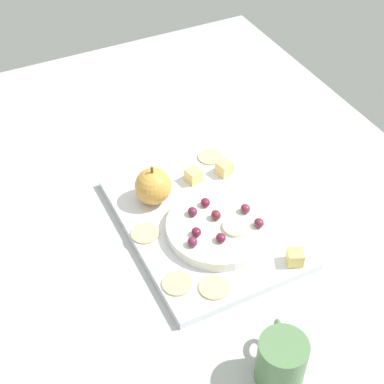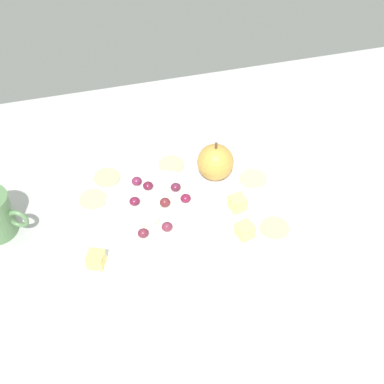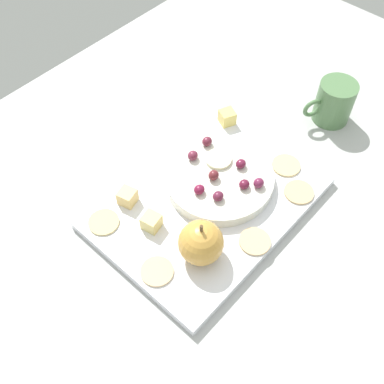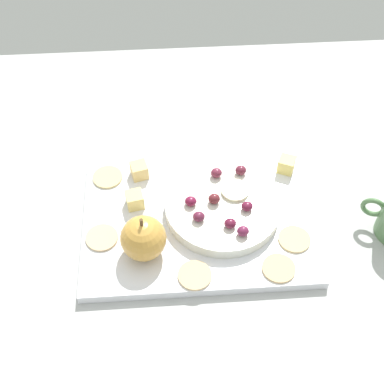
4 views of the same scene
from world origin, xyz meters
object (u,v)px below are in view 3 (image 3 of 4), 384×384
Objects in this scene: grape_3 at (244,184)px; cracker_1 at (104,222)px; apple_slice_0 at (219,159)px; cheese_cube_1 at (127,197)px; grape_7 at (199,190)px; cup at (334,102)px; cheese_cube_0 at (227,117)px; grape_6 at (193,155)px; serving_dish at (219,178)px; grape_2 at (216,198)px; platter at (208,202)px; cheese_cube_2 at (150,221)px; grape_5 at (214,175)px; cracker_3 at (299,192)px; apple_whole at (201,243)px; cracker_0 at (255,241)px; grape_4 at (207,141)px; cracker_2 at (157,271)px; cracker_4 at (286,165)px; grape_0 at (259,183)px; grape_1 at (241,164)px.

cracker_1 is at bearing 146.20° from grape_3.
apple_slice_0 is (1.63, 6.89, -0.46)cm from grape_3.
cheese_cube_1 is 12.07cm from grape_7.
grape_7 is 33.63cm from cup.
grape_6 reaches higher than cheese_cube_0.
cracker_1 is at bearing -178.32° from cheese_cube_1.
grape_2 is (-4.61, -3.14, 1.83)cm from serving_dish.
cheese_cube_1 is 1.43× the size of grape_6.
platter is 11.07cm from cheese_cube_2.
cheese_cube_2 is 1.43× the size of grape_5.
cracker_3 is 14.86cm from apple_slice_0.
cracker_0 is at bearing -33.77° from apple_whole.
grape_3 is at bearing 9.71° from apple_whole.
grape_4 and grape_6 have the same top height.
cracker_2 is 47.68cm from cup.
cracker_0 is (7.41, -4.95, -3.30)cm from apple_whole.
cracker_4 is 16.92cm from grape_6.
grape_0 and grape_4 have the same top height.
cracker_2 is (-19.55, -4.24, -0.86)cm from serving_dish.
cup is (24.39, -11.06, -0.43)cm from grape_4.
grape_4 reaches higher than cheese_cube_1.
grape_4 is at bearing 70.47° from apple_slice_0.
cheese_cube_1 is 14.25cm from cracker_2.
grape_0 is at bearing -76.49° from grape_6.
cracker_3 is 6.11cm from cracker_4.
serving_dish is at bearing -121.28° from grape_4.
grape_1 reaches higher than cheese_cube_0.
cheese_cube_2 is at bearing 170.03° from cup.
cheese_cube_1 and cheese_cube_2 have the same top height.
grape_0 is (6.43, -5.39, 3.79)cm from platter.
grape_2 is 1.00× the size of grape_6.
cracker_1 is at bearing 148.81° from grape_7.
cracker_1 is 12.70cm from cracker_2.
platter is at bearing -137.30° from grape_4.
cracker_4 is at bearing -1.24° from grape_0.
cracker_2 is (-0.44, -12.69, 0.00)cm from cracker_1.
platter is 7.30× the size of cracker_1.
apple_slice_0 is (-0.16, 8.52, -0.52)cm from grape_0.
cracker_4 is (14.78, -5.57, 1.05)cm from platter.
grape_4 reaches higher than grape_1.
grape_0 is 1.00× the size of grape_6.
apple_whole is 13.52cm from grape_5.
apple_whole reaches higher than cup.
apple_whole is at bearing -177.50° from grape_0.
grape_2 reaches higher than cracker_3.
grape_7 is at bearing -177.58° from grape_5.
grape_6 is (-12.56, -2.56, 1.60)cm from cheese_cube_0.
apple_whole is 2.59× the size of cheese_cube_1.
serving_dish is at bearing 97.83° from grape_3.
cracker_3 is 2.71× the size of grape_5.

